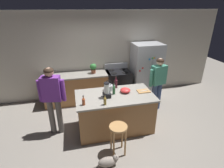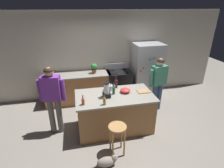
{
  "view_description": "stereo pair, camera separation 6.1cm",
  "coord_description": "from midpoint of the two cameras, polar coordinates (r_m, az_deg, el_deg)",
  "views": [
    {
      "loc": [
        -0.88,
        -3.49,
        2.81
      ],
      "look_at": [
        0.0,
        0.3,
        1.07
      ],
      "focal_mm": 28.19,
      "sensor_mm": 36.0,
      "label": 1
    },
    {
      "loc": [
        -0.82,
        -3.51,
        2.81
      ],
      "look_at": [
        0.0,
        0.3,
        1.07
      ],
      "focal_mm": 28.19,
      "sensor_mm": 36.0,
      "label": 2
    }
  ],
  "objects": [
    {
      "name": "bottle_cooking_sauce",
      "position": [
        3.7,
        -8.89,
        -5.58
      ],
      "size": [
        0.06,
        0.06,
        0.22
      ],
      "color": "#B24C26",
      "rests_on": "kitchen_island"
    },
    {
      "name": "back_counter_run",
      "position": [
        5.57,
        -10.51,
        -1.27
      ],
      "size": [
        2.0,
        0.64,
        0.92
      ],
      "color": "#9E6B3D",
      "rests_on": "ground_plane"
    },
    {
      "name": "mixing_bowl",
      "position": [
        4.18,
        4.72,
        -2.07
      ],
      "size": [
        0.24,
        0.24,
        0.11
      ],
      "primitive_type": "ellipsoid",
      "color": "red",
      "rests_on": "kitchen_island"
    },
    {
      "name": "person_by_sink_right",
      "position": [
        5.02,
        15.2,
        1.26
      ],
      "size": [
        0.59,
        0.31,
        1.54
      ],
      "color": "#384C7A",
      "rests_on": "ground_plane"
    },
    {
      "name": "kitchen_island",
      "position": [
        4.3,
        1.26,
        -8.99
      ],
      "size": [
        1.8,
        0.99,
        0.92
      ],
      "color": "#9E6B3D",
      "rests_on": "ground_plane"
    },
    {
      "name": "potted_plant",
      "position": [
        5.37,
        -5.59,
        5.3
      ],
      "size": [
        0.2,
        0.2,
        0.3
      ],
      "color": "brown",
      "rests_on": "back_counter_run"
    },
    {
      "name": "blender_appliance",
      "position": [
        3.92,
        -1.36,
        -2.33
      ],
      "size": [
        0.17,
        0.17,
        0.36
      ],
      "color": "black",
      "rests_on": "kitchen_island"
    },
    {
      "name": "refrigerator",
      "position": [
        5.82,
        11.49,
        4.23
      ],
      "size": [
        0.9,
        0.73,
        1.75
      ],
      "color": "#B7BABF",
      "rests_on": "ground_plane"
    },
    {
      "name": "bottle_olive_oil",
      "position": [
        4.08,
        0.99,
        -1.99
      ],
      "size": [
        0.07,
        0.07,
        0.28
      ],
      "color": "#2D6638",
      "rests_on": "kitchen_island"
    },
    {
      "name": "bottle_vinegar",
      "position": [
        3.66,
        -1.99,
        -5.52
      ],
      "size": [
        0.06,
        0.06,
        0.24
      ],
      "color": "olive",
      "rests_on": "kitchen_island"
    },
    {
      "name": "bar_stool",
      "position": [
        3.61,
        2.24,
        -15.39
      ],
      "size": [
        0.36,
        0.36,
        0.67
      ],
      "color": "#B7844C",
      "rests_on": "ground_plane"
    },
    {
      "name": "person_by_island_left",
      "position": [
        4.11,
        -18.39,
        -3.38
      ],
      "size": [
        0.6,
        0.28,
        1.64
      ],
      "color": "#66605B",
      "rests_on": "ground_plane"
    },
    {
      "name": "back_wall",
      "position": [
        5.71,
        -3.24,
        9.28
      ],
      "size": [
        8.0,
        0.1,
        2.7
      ],
      "primitive_type": "cube",
      "color": "beige",
      "rests_on": "ground_plane"
    },
    {
      "name": "bottle_wine",
      "position": [
        4.38,
        1.7,
        0.16
      ],
      "size": [
        0.08,
        0.08,
        0.32
      ],
      "color": "#471923",
      "rests_on": "kitchen_island"
    },
    {
      "name": "tea_kettle",
      "position": [
        4.26,
        -0.71,
        -1.1
      ],
      "size": [
        0.28,
        0.2,
        0.27
      ],
      "color": "#B7BABF",
      "rests_on": "kitchen_island"
    },
    {
      "name": "cutting_board",
      "position": [
        4.3,
        10.61,
        -2.36
      ],
      "size": [
        0.3,
        0.2,
        0.02
      ],
      "primitive_type": "cube",
      "color": "#B7844C",
      "rests_on": "kitchen_island"
    },
    {
      "name": "ground_plane",
      "position": [
        4.57,
        1.21,
        -13.82
      ],
      "size": [
        14.0,
        14.0,
        0.0
      ],
      "primitive_type": "plane",
      "color": "gray"
    },
    {
      "name": "cat",
      "position": [
        3.64,
        -1.03,
        -23.8
      ],
      "size": [
        0.52,
        0.18,
        0.26
      ],
      "color": "gray",
      "rests_on": "ground_plane"
    },
    {
      "name": "chef_knife",
      "position": [
        4.3,
        10.87,
        -2.18
      ],
      "size": [
        0.22,
        0.07,
        0.01
      ],
      "primitive_type": "cube",
      "rotation": [
        0.0,
        0.0,
        0.17
      ],
      "color": "#B7BABF",
      "rests_on": "cutting_board"
    },
    {
      "name": "stove_range",
      "position": [
        5.7,
        2.47,
        -0.12
      ],
      "size": [
        0.76,
        0.65,
        1.1
      ],
      "color": "black",
      "rests_on": "ground_plane"
    }
  ]
}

